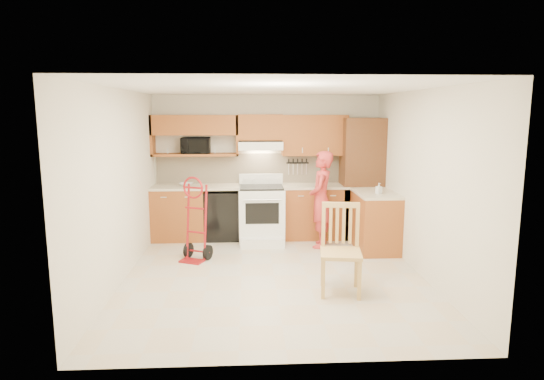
{
  "coord_description": "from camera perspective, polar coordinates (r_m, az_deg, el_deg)",
  "views": [
    {
      "loc": [
        -0.34,
        -6.02,
        2.2
      ],
      "look_at": [
        0.0,
        0.5,
        1.1
      ],
      "focal_mm": 30.6,
      "sensor_mm": 36.0,
      "label": 1
    }
  ],
  "objects": [
    {
      "name": "countertop_right",
      "position": [
        8.16,
        5.29,
        0.5
      ],
      "size": [
        1.14,
        0.63,
        0.04
      ],
      "primitive_type": "cube",
      "color": "beige",
      "rests_on": "lower_cab_right"
    },
    {
      "name": "ceiling",
      "position": [
        6.04,
        0.26,
        12.49
      ],
      "size": [
        4.0,
        4.5,
        0.02
      ],
      "primitive_type": "cube",
      "color": "white",
      "rests_on": "ground"
    },
    {
      "name": "person",
      "position": [
        7.6,
        6.06,
        -1.17
      ],
      "size": [
        0.52,
        0.66,
        1.58
      ],
      "primitive_type": "imported",
      "rotation": [
        0.0,
        0.0,
        -1.83
      ],
      "color": "#C03331",
      "rests_on": "ground"
    },
    {
      "name": "wall_right",
      "position": [
        6.54,
        18.12,
        0.72
      ],
      "size": [
        0.02,
        4.5,
        2.5
      ],
      "primitive_type": "cube",
      "color": "beige",
      "rests_on": "ground"
    },
    {
      "name": "wall_front",
      "position": [
        3.9,
        2.14,
        -4.58
      ],
      "size": [
        4.0,
        0.02,
        2.5
      ],
      "primitive_type": "cube",
      "color": "beige",
      "rests_on": "ground"
    },
    {
      "name": "microwave",
      "position": [
        8.18,
        -9.36,
        5.42
      ],
      "size": [
        0.5,
        0.34,
        0.27
      ],
      "primitive_type": "imported",
      "rotation": [
        0.0,
        0.0,
        0.01
      ],
      "color": "black",
      "rests_on": "upper_shelf_mw"
    },
    {
      "name": "knife_strip",
      "position": [
        8.33,
        3.16,
        2.93
      ],
      "size": [
        0.4,
        0.05,
        0.29
      ],
      "primitive_type": null,
      "color": "black",
      "rests_on": "backsplash"
    },
    {
      "name": "pantry_tall",
      "position": [
        8.3,
        10.92,
        1.43
      ],
      "size": [
        0.7,
        0.6,
        2.1
      ],
      "primitive_type": "cube",
      "color": "#572913",
      "rests_on": "ground"
    },
    {
      "name": "dining_chair",
      "position": [
        5.74,
        8.47,
        -7.3
      ],
      "size": [
        0.56,
        0.6,
        1.09
      ],
      "primitive_type": null,
      "rotation": [
        0.0,
        0.0,
        -0.15
      ],
      "color": "#D8AE54",
      "rests_on": "ground"
    },
    {
      "name": "range",
      "position": [
        7.89,
        -1.28,
        -2.41
      ],
      "size": [
        0.77,
        1.01,
        1.13
      ],
      "primitive_type": null,
      "color": "white",
      "rests_on": "ground"
    },
    {
      "name": "cab_return_right",
      "position": [
        7.66,
        12.57,
        -3.87
      ],
      "size": [
        0.6,
        1.0,
        0.9
      ],
      "primitive_type": "cube",
      "color": "brown",
      "rests_on": "ground"
    },
    {
      "name": "countertop_return",
      "position": [
        7.57,
        12.69,
        -0.41
      ],
      "size": [
        0.63,
        1.0,
        0.04
      ],
      "primitive_type": "cube",
      "color": "beige",
      "rests_on": "cab_return_right"
    },
    {
      "name": "soap_bottle",
      "position": [
        7.42,
        13.01,
        0.2
      ],
      "size": [
        0.1,
        0.1,
        0.17
      ],
      "primitive_type": "imported",
      "rotation": [
        0.0,
        0.0,
        0.43
      ],
      "color": "white",
      "rests_on": "countertop_return"
    },
    {
      "name": "upper_cab_left",
      "position": [
        8.16,
        -9.48,
        7.89
      ],
      "size": [
        1.5,
        0.33,
        0.34
      ],
      "primitive_type": "cube",
      "color": "brown",
      "rests_on": "wall_back"
    },
    {
      "name": "bowl",
      "position": [
        8.14,
        -10.53,
        0.69
      ],
      "size": [
        0.29,
        0.29,
        0.05
      ],
      "primitive_type": "imported",
      "rotation": [
        0.0,
        0.0,
        -0.41
      ],
      "color": "white",
      "rests_on": "countertop_left"
    },
    {
      "name": "hand_truck",
      "position": [
        6.99,
        -9.57,
        -4.05
      ],
      "size": [
        0.58,
        0.56,
        1.14
      ],
      "primitive_type": null,
      "rotation": [
        0.0,
        0.0,
        -0.42
      ],
      "color": "maroon",
      "rests_on": "ground"
    },
    {
      "name": "lower_cab_right",
      "position": [
        8.25,
        5.24,
        -2.73
      ],
      "size": [
        1.14,
        0.6,
        0.9
      ],
      "primitive_type": "cube",
      "color": "brown",
      "rests_on": "ground"
    },
    {
      "name": "dishwasher",
      "position": [
        8.18,
        -6.15,
        -3.02
      ],
      "size": [
        0.6,
        0.6,
        0.85
      ],
      "primitive_type": "cube",
      "color": "black",
      "rests_on": "ground"
    },
    {
      "name": "upper_shelf_mw",
      "position": [
        8.19,
        -9.38,
        4.32
      ],
      "size": [
        1.5,
        0.33,
        0.04
      ],
      "primitive_type": "cube",
      "color": "brown",
      "rests_on": "wall_back"
    },
    {
      "name": "wall_left",
      "position": [
        6.32,
        -18.26,
        0.43
      ],
      "size": [
        0.02,
        4.5,
        2.5
      ],
      "primitive_type": "cube",
      "color": "beige",
      "rests_on": "ground"
    },
    {
      "name": "countertop_left",
      "position": [
        8.13,
        -9.38,
        0.37
      ],
      "size": [
        1.5,
        0.63,
        0.04
      ],
      "primitive_type": "cube",
      "color": "beige",
      "rests_on": "lower_cab_left"
    },
    {
      "name": "upper_cab_center",
      "position": [
        8.12,
        -1.45,
        7.72
      ],
      "size": [
        0.76,
        0.33,
        0.44
      ],
      "primitive_type": "cube",
      "color": "brown",
      "rests_on": "wall_back"
    },
    {
      "name": "upper_cab_right",
      "position": [
        8.2,
        5.25,
        6.73
      ],
      "size": [
        1.14,
        0.33,
        0.7
      ],
      "primitive_type": "cube",
      "color": "brown",
      "rests_on": "wall_back"
    },
    {
      "name": "wall_back",
      "position": [
        8.35,
        -0.64,
        3.03
      ],
      "size": [
        4.0,
        0.02,
        2.5
      ],
      "primitive_type": "cube",
      "color": "beige",
      "rests_on": "ground"
    },
    {
      "name": "backsplash",
      "position": [
        8.33,
        -0.63,
        2.67
      ],
      "size": [
        3.92,
        0.03,
        0.55
      ],
      "primitive_type": "cube",
      "color": "beige",
      "rests_on": "wall_back"
    },
    {
      "name": "lower_cab_left",
      "position": [
        8.25,
        -11.36,
        -2.87
      ],
      "size": [
        0.9,
        0.6,
        0.9
      ],
      "primitive_type": "cube",
      "color": "brown",
      "rests_on": "ground"
    },
    {
      "name": "floor",
      "position": [
        6.43,
        0.24,
        -10.56
      ],
      "size": [
        4.0,
        4.5,
        0.02
      ],
      "primitive_type": "cube",
      "color": "#C9B596",
      "rests_on": "ground"
    },
    {
      "name": "range_hood",
      "position": [
        8.07,
        -1.43,
        5.51
      ],
      "size": [
        0.76,
        0.46,
        0.14
      ],
      "primitive_type": "cube",
      "color": "white",
      "rests_on": "wall_back"
    }
  ]
}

